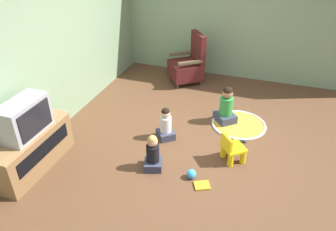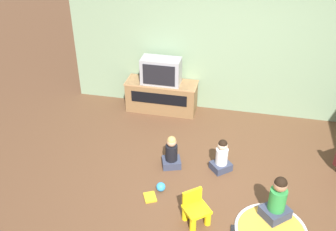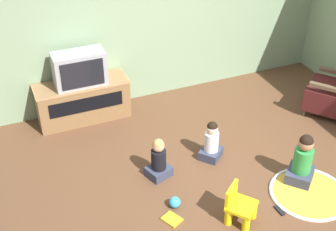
{
  "view_description": "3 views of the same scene",
  "coord_description": "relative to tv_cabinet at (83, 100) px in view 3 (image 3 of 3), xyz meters",
  "views": [
    {
      "loc": [
        -4.01,
        -0.92,
        2.97
      ],
      "look_at": [
        -0.8,
        0.19,
        0.88
      ],
      "focal_mm": 35.0,
      "sensor_mm": 36.0,
      "label": 1
    },
    {
      "loc": [
        0.12,
        -4.06,
        3.76
      ],
      "look_at": [
        -0.86,
        0.39,
        0.89
      ],
      "focal_mm": 42.0,
      "sensor_mm": 36.0,
      "label": 2
    },
    {
      "loc": [
        -2.34,
        -3.55,
        3.67
      ],
      "look_at": [
        -0.64,
        0.51,
        0.75
      ],
      "focal_mm": 50.0,
      "sensor_mm": 36.0,
      "label": 3
    }
  ],
  "objects": [
    {
      "name": "play_mat",
      "position": [
        1.96,
        -2.5,
        -0.28
      ],
      "size": [
        0.89,
        0.89,
        0.04
      ],
      "color": "gold",
      "rests_on": "ground_plane"
    },
    {
      "name": "child_watching_right",
      "position": [
        0.51,
        -1.55,
        -0.06
      ],
      "size": [
        0.33,
        0.31,
        0.53
      ],
      "rotation": [
        0.0,
        0.0,
        0.32
      ],
      "color": "#33384C",
      "rests_on": "ground_plane"
    },
    {
      "name": "black_armchair",
      "position": [
        3.26,
        -1.24,
        0.07
      ],
      "size": [
        0.82,
        0.82,
        1.0
      ],
      "rotation": [
        0.0,
        0.0,
        3.79
      ],
      "color": "brown",
      "rests_on": "ground_plane"
    },
    {
      "name": "child_watching_center",
      "position": [
        2.0,
        -2.26,
        -0.01
      ],
      "size": [
        0.43,
        0.43,
        0.64
      ],
      "rotation": [
        0.0,
        0.0,
        0.73
      ],
      "color": "#33384C",
      "rests_on": "ground_plane"
    },
    {
      "name": "ground_plane",
      "position": [
        1.31,
        -1.95,
        -0.29
      ],
      "size": [
        30.0,
        30.0,
        0.0
      ],
      "primitive_type": "plane",
      "color": "brown"
    },
    {
      "name": "book",
      "position": [
        0.37,
        -2.27,
        -0.28
      ],
      "size": [
        0.22,
        0.24,
        0.02
      ],
      "rotation": [
        0.0,
        0.0,
        2.03
      ],
      "color": "gold",
      "rests_on": "ground_plane"
    },
    {
      "name": "remote_control",
      "position": [
        1.5,
        -2.6,
        -0.28
      ],
      "size": [
        0.05,
        0.15,
        0.02
      ],
      "rotation": [
        0.0,
        0.0,
        1.61
      ],
      "color": "black",
      "rests_on": "ground_plane"
    },
    {
      "name": "television",
      "position": [
        -0.0,
        -0.03,
        0.5
      ],
      "size": [
        0.68,
        0.34,
        0.46
      ],
      "color": "#939399",
      "rests_on": "tv_cabinet"
    },
    {
      "name": "wall_back",
      "position": [
        1.14,
        0.3,
        1.03
      ],
      "size": [
        5.64,
        0.12,
        2.65
      ],
      "color": "gray",
      "rests_on": "ground_plane"
    },
    {
      "name": "child_watching_left",
      "position": [
        1.23,
        -1.47,
        -0.06
      ],
      "size": [
        0.36,
        0.35,
        0.53
      ],
      "rotation": [
        0.0,
        0.0,
        0.71
      ],
      "color": "#33384C",
      "rests_on": "ground_plane"
    },
    {
      "name": "yellow_kid_chair",
      "position": [
        1.02,
        -2.53,
        -0.12
      ],
      "size": [
        0.4,
        0.4,
        0.42
      ],
      "rotation": [
        0.0,
        0.0,
        0.68
      ],
      "color": "yellow",
      "rests_on": "ground_plane"
    },
    {
      "name": "tv_cabinet",
      "position": [
        0.0,
        0.0,
        0.0
      ],
      "size": [
        1.27,
        0.45,
        0.56
      ],
      "color": "brown",
      "rests_on": "ground_plane"
    },
    {
      "name": "toy_ball",
      "position": [
        0.48,
        -2.1,
        -0.23
      ],
      "size": [
        0.13,
        0.13,
        0.13
      ],
      "color": "#3399E5",
      "rests_on": "ground_plane"
    }
  ]
}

